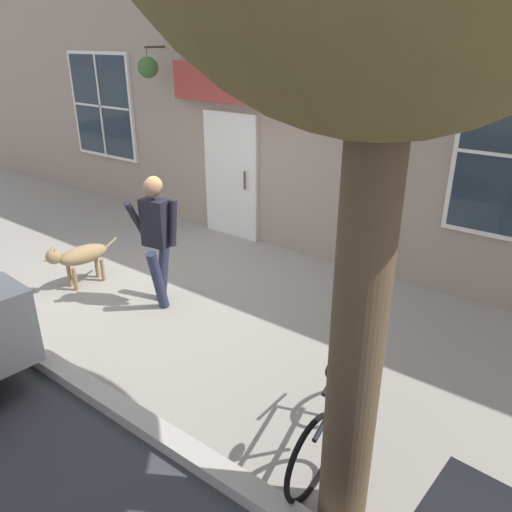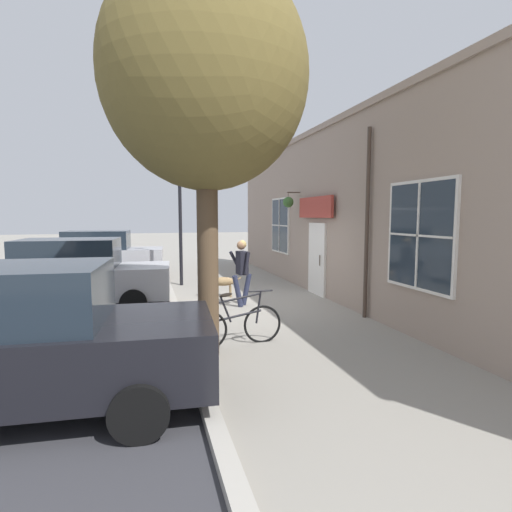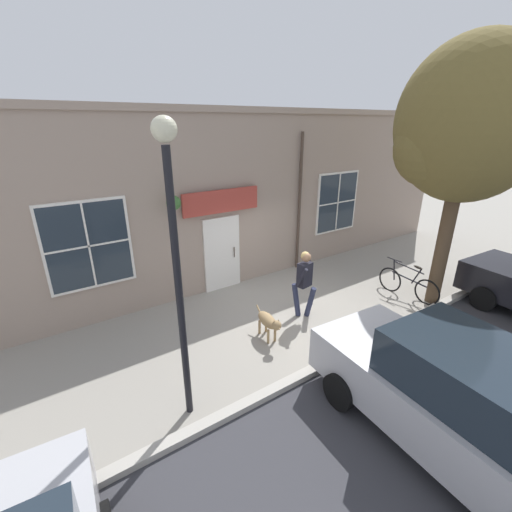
# 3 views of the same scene
# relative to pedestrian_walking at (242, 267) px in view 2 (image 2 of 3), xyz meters

# --- Properties ---
(ground_plane) EXTENTS (90.00, 90.00, 0.00)m
(ground_plane) POSITION_rel_pedestrian_walking_xyz_m (-0.30, -0.11, -1.02)
(ground_plane) COLOR gray
(storefront_facade) EXTENTS (0.95, 18.00, 4.87)m
(storefront_facade) POSITION_rel_pedestrian_walking_xyz_m (-2.65, -0.13, 1.42)
(storefront_facade) COLOR gray
(storefront_facade) RESTS_ON ground_plane
(pedestrian_walking) EXTENTS (0.60, 0.55, 1.70)m
(pedestrian_walking) POSITION_rel_pedestrian_walking_xyz_m (0.00, 0.00, 0.00)
(pedestrian_walking) COLOR #282D47
(pedestrian_walking) RESTS_ON ground_plane
(dog_on_leash) EXTENTS (1.10, 0.37, 0.67)m
(dog_on_leash) POSITION_rel_pedestrian_walking_xyz_m (0.32, -1.28, -0.58)
(dog_on_leash) COLOR #997A51
(dog_on_leash) RESTS_ON ground_plane
(street_tree_by_curb) EXTENTS (3.26, 2.93, 6.29)m
(street_tree_by_curb) POSITION_rel_pedestrian_walking_xyz_m (1.33, 3.30, 3.37)
(street_tree_by_curb) COLOR brown
(street_tree_by_curb) RESTS_ON ground_plane
(leaning_bicycle) EXTENTS (1.74, 0.18, 1.00)m
(leaning_bicycle) POSITION_rel_pedestrian_walking_xyz_m (0.84, 3.03, -0.64)
(leaning_bicycle) COLOR black
(leaning_bicycle) RESTS_ON ground_plane
(parked_car_nearest_curb) EXTENTS (4.41, 2.16, 1.75)m
(parked_car_nearest_curb) POSITION_rel_pedestrian_walking_xyz_m (3.92, -6.11, -0.14)
(parked_car_nearest_curb) COLOR #B7B7BC
(parked_car_nearest_curb) RESTS_ON ground_plane
(parked_car_mid_block) EXTENTS (4.41, 2.16, 1.75)m
(parked_car_mid_block) POSITION_rel_pedestrian_walking_xyz_m (3.99, -0.67, -0.14)
(parked_car_mid_block) COLOR #B7B7BC
(parked_car_mid_block) RESTS_ON ground_plane
(parked_car_far_end) EXTENTS (4.41, 2.16, 1.75)m
(parked_car_far_end) POSITION_rel_pedestrian_walking_xyz_m (3.80, 4.78, -0.14)
(parked_car_far_end) COLOR black
(parked_car_far_end) RESTS_ON ground_plane
(street_lamp) EXTENTS (0.32, 0.32, 4.57)m
(street_lamp) POSITION_rel_pedestrian_walking_xyz_m (1.22, -3.56, 1.99)
(street_lamp) COLOR black
(street_lamp) RESTS_ON ground_plane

